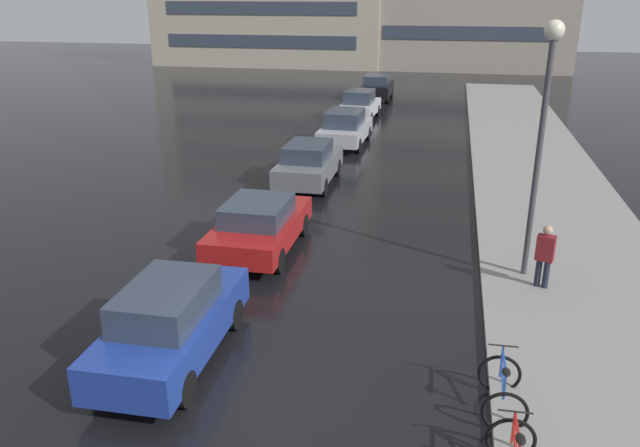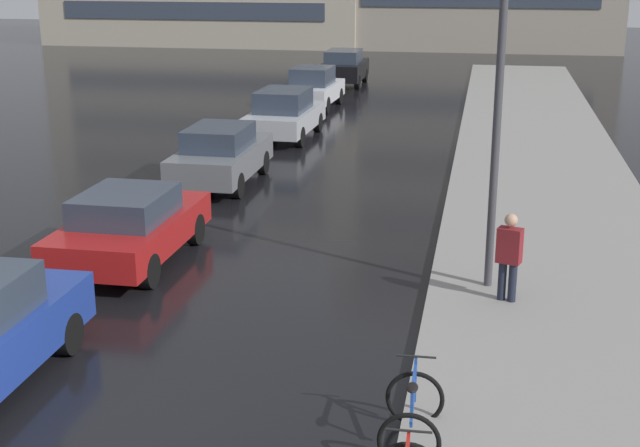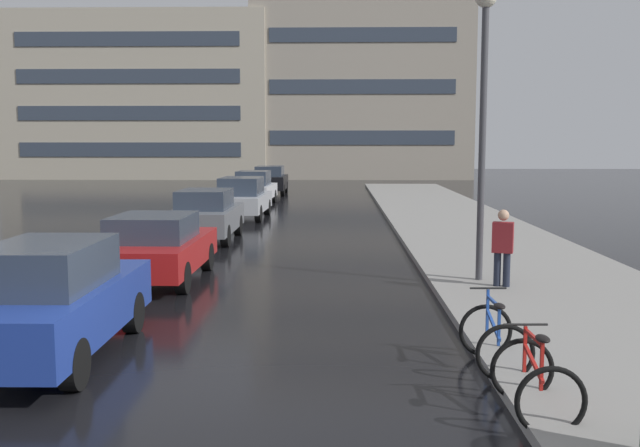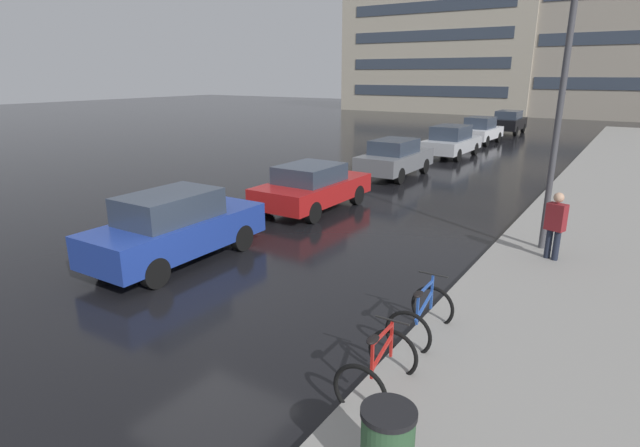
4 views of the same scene
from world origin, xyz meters
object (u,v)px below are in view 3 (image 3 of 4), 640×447
object	(u,v)px
car_grey	(206,215)
pedestrian	(503,246)
car_silver	(242,198)
car_red	(155,247)
streetlamp	(484,84)
car_blue	(51,300)
bicycle_nearest	(536,381)
car_black	(270,180)
bicycle_second	(495,339)
car_white	(254,188)

from	to	relation	value
car_grey	pedestrian	xyz separation A→B (m)	(7.23, -7.32, 0.15)
car_silver	pedestrian	xyz separation A→B (m)	(6.96, -13.59, 0.13)
car_red	streetlamp	bearing A→B (deg)	-3.07
car_blue	car_grey	distance (m)	11.76
car_blue	car_grey	bearing A→B (deg)	90.05
bicycle_nearest	car_black	world-z (taller)	car_black
bicycle_second	car_black	bearing A→B (deg)	100.69
bicycle_nearest	car_red	distance (m)	9.66
car_silver	car_blue	bearing A→B (deg)	-90.83
bicycle_second	car_silver	bearing A→B (deg)	107.46
car_blue	car_white	bearing A→B (deg)	89.93
car_silver	car_white	distance (m)	6.06
car_silver	car_black	size ratio (longest dim) A/B	1.10
car_blue	car_silver	distance (m)	18.03
bicycle_second	car_white	bearing A→B (deg)	103.82
car_blue	bicycle_nearest	bearing A→B (deg)	-18.34
car_red	car_black	size ratio (longest dim) A/B	1.08
car_grey	car_black	bearing A→B (deg)	89.43
car_grey	streetlamp	bearing A→B (deg)	-43.83
streetlamp	pedestrian	bearing A→B (deg)	-65.23
pedestrian	streetlamp	bearing A→B (deg)	114.77
streetlamp	bicycle_second	bearing A→B (deg)	-99.09
bicycle_nearest	car_grey	size ratio (longest dim) A/B	0.26
car_red	car_black	distance (m)	25.19
car_white	streetlamp	xyz separation A→B (m)	(6.88, -18.97, 3.35)
bicycle_nearest	pedestrian	bearing A→B (deg)	80.19
car_blue	streetlamp	world-z (taller)	streetlamp
car_white	pedestrian	distance (m)	20.93
car_blue	pedestrian	size ratio (longest dim) A/B	2.56
bicycle_nearest	car_blue	size ratio (longest dim) A/B	0.26
bicycle_second	car_silver	xyz separation A→B (m)	(-5.78, 18.37, 0.40)
bicycle_nearest	streetlamp	bearing A→B (deg)	83.58
bicycle_second	streetlamp	distance (m)	6.67
bicycle_nearest	car_blue	xyz separation A→B (m)	(-6.11, 2.02, 0.41)
car_red	car_black	bearing A→B (deg)	89.70
car_grey	car_black	xyz separation A→B (m)	(0.19, 18.92, 0.03)
car_white	car_silver	bearing A→B (deg)	-87.82
car_silver	pedestrian	world-z (taller)	pedestrian
bicycle_nearest	streetlamp	size ratio (longest dim) A/B	0.18
car_blue	pedestrian	xyz separation A→B (m)	(7.22, 4.44, 0.12)
car_blue	car_black	size ratio (longest dim) A/B	1.11
car_black	streetlamp	bearing A→B (deg)	-75.25
bicycle_second	pedestrian	bearing A→B (deg)	76.04
bicycle_second	car_grey	size ratio (longest dim) A/B	0.28
car_red	car_white	size ratio (longest dim) A/B	1.09
car_blue	streetlamp	bearing A→B (deg)	36.52
car_silver	pedestrian	bearing A→B (deg)	-62.87
car_blue	car_red	xyz separation A→B (m)	(0.05, 5.49, -0.08)
car_red	pedestrian	world-z (taller)	pedestrian
car_grey	car_white	distance (m)	12.33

